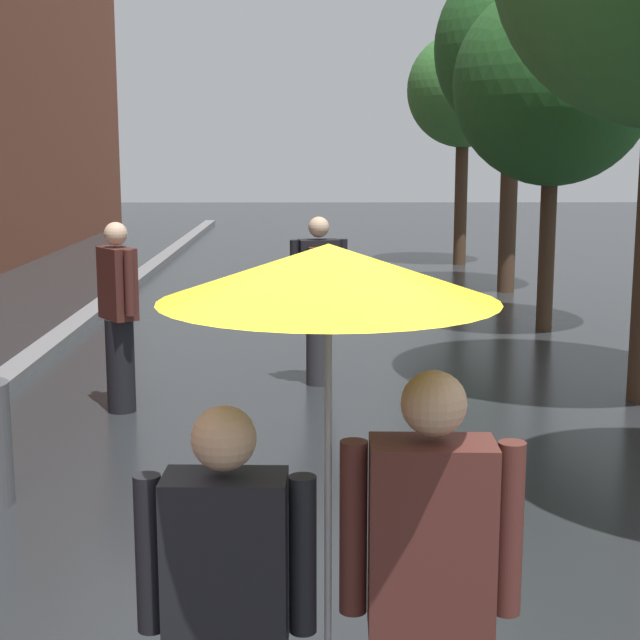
% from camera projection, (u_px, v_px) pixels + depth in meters
% --- Properties ---
extents(kerb_strip, '(0.30, 36.00, 0.12)m').
position_uv_depth(kerb_strip, '(76.00, 325.00, 13.00)').
color(kerb_strip, slate).
rests_on(kerb_strip, ground).
extents(street_tree_2, '(2.57, 2.57, 4.50)m').
position_uv_depth(street_tree_2, '(554.00, 85.00, 12.42)').
color(street_tree_2, '#473323').
rests_on(street_tree_2, ground).
extents(street_tree_3, '(2.56, 2.56, 5.44)m').
position_uv_depth(street_tree_3, '(514.00, 50.00, 15.70)').
color(street_tree_3, '#473323').
rests_on(street_tree_3, ground).
extents(street_tree_4, '(2.28, 2.28, 4.70)m').
position_uv_depth(street_tree_4, '(464.00, 91.00, 19.60)').
color(street_tree_4, '#473323').
rests_on(street_tree_4, ground).
extents(couple_under_umbrella, '(1.25, 1.07, 2.12)m').
position_uv_depth(couple_under_umbrella, '(330.00, 476.00, 3.11)').
color(couple_under_umbrella, black).
rests_on(couple_under_umbrella, ground).
extents(pedestrian_walking_midground, '(0.41, 0.49, 1.75)m').
position_uv_depth(pedestrian_walking_midground, '(119.00, 316.00, 8.84)').
color(pedestrian_walking_midground, black).
rests_on(pedestrian_walking_midground, ground).
extents(pedestrian_walking_far, '(0.58, 0.37, 1.72)m').
position_uv_depth(pedestrian_walking_far, '(319.00, 297.00, 9.86)').
color(pedestrian_walking_far, '#2D2D33').
rests_on(pedestrian_walking_far, ground).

